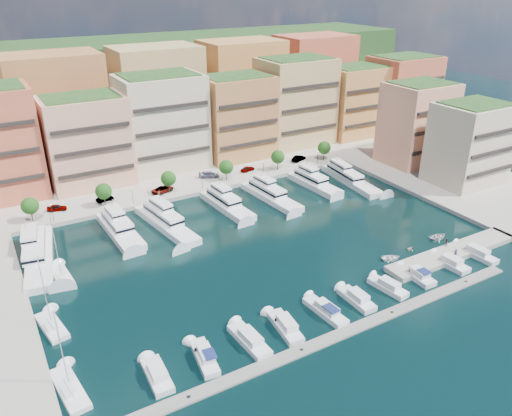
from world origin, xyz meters
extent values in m
plane|color=black|center=(0.00, 0.00, 0.00)|extent=(400.00, 400.00, 0.00)
cube|color=#9E998E|center=(0.00, 62.00, 0.00)|extent=(220.00, 64.00, 2.00)
cube|color=#9E998E|center=(62.00, -8.00, 0.00)|extent=(34.00, 76.00, 2.00)
cube|color=#1C3A17|center=(0.00, 110.00, 0.00)|extent=(240.00, 40.00, 58.00)
cube|color=gray|center=(-3.00, -30.00, 0.00)|extent=(72.00, 2.20, 0.35)
cube|color=#9E998E|center=(30.00, -22.00, 0.00)|extent=(32.00, 5.00, 2.00)
cube|color=#ECA884|center=(-23.00, 50.00, 12.00)|extent=(20.00, 15.00, 22.00)
cube|color=black|center=(-23.00, 42.25, 12.00)|extent=(18.40, 0.50, 0.90)
cube|color=#1B441D|center=(-23.00, 50.00, 23.40)|extent=(17.60, 13.20, 0.80)
cube|color=beige|center=(-2.00, 52.00, 13.50)|extent=(22.00, 16.00, 25.00)
cube|color=black|center=(-2.00, 43.75, 13.50)|extent=(20.24, 0.50, 0.90)
cube|color=#1B441D|center=(-2.00, 52.00, 26.40)|extent=(19.36, 14.08, 0.80)
cube|color=#C28B49|center=(20.00, 50.00, 12.50)|extent=(20.00, 15.00, 23.00)
cube|color=black|center=(20.00, 42.25, 12.50)|extent=(18.40, 0.50, 0.90)
cube|color=#1B441D|center=(20.00, 50.00, 24.40)|extent=(17.60, 13.20, 0.80)
cube|color=tan|center=(42.00, 52.00, 14.00)|extent=(22.00, 16.00, 26.00)
cube|color=black|center=(42.00, 43.75, 14.00)|extent=(20.24, 0.50, 0.90)
cube|color=#1B441D|center=(42.00, 52.00, 27.40)|extent=(19.36, 14.08, 0.80)
cube|color=#C58548|center=(64.00, 50.00, 12.00)|extent=(20.00, 15.00, 22.00)
cube|color=black|center=(64.00, 42.25, 12.00)|extent=(18.40, 0.50, 0.90)
cube|color=#1B441D|center=(64.00, 50.00, 23.40)|extent=(17.60, 13.20, 0.80)
cube|color=#C65542|center=(84.00, 48.00, 13.00)|extent=(22.00, 16.00, 24.00)
cube|color=black|center=(84.00, 39.75, 13.00)|extent=(20.24, 0.50, 0.90)
cube|color=#1B441D|center=(84.00, 48.00, 25.40)|extent=(19.36, 14.08, 0.80)
cube|color=#ECA884|center=(62.00, 20.00, 12.00)|extent=(18.00, 14.00, 22.00)
cube|color=black|center=(62.00, 12.75, 12.00)|extent=(16.56, 0.50, 0.90)
cube|color=#1B441D|center=(62.00, 20.00, 23.40)|extent=(15.84, 12.32, 0.80)
cube|color=beige|center=(62.00, 2.00, 11.00)|extent=(18.00, 14.00, 20.00)
cube|color=black|center=(62.00, -5.25, 11.00)|extent=(16.56, 0.50, 0.90)
cube|color=#1B441D|center=(62.00, 2.00, 21.40)|extent=(15.84, 12.32, 0.80)
cube|color=#C28B49|center=(-25.00, 74.00, 16.00)|extent=(26.00, 18.00, 30.00)
cube|color=tan|center=(5.00, 74.00, 16.00)|extent=(26.00, 18.00, 30.00)
cube|color=#C58548|center=(35.00, 74.00, 16.00)|extent=(26.00, 18.00, 30.00)
cube|color=#C65542|center=(65.00, 74.00, 16.00)|extent=(26.00, 18.00, 30.00)
cylinder|color=#473323|center=(-40.00, 33.50, 2.50)|extent=(0.24, 0.24, 3.00)
sphere|color=#1E4A15|center=(-40.00, 33.50, 4.75)|extent=(3.80, 3.80, 3.80)
cylinder|color=#473323|center=(-24.00, 33.50, 2.50)|extent=(0.24, 0.24, 3.00)
sphere|color=#1E4A15|center=(-24.00, 33.50, 4.75)|extent=(3.80, 3.80, 3.80)
cylinder|color=#473323|center=(-8.00, 33.50, 2.50)|extent=(0.24, 0.24, 3.00)
sphere|color=#1E4A15|center=(-8.00, 33.50, 4.75)|extent=(3.80, 3.80, 3.80)
cylinder|color=#473323|center=(8.00, 33.50, 2.50)|extent=(0.24, 0.24, 3.00)
sphere|color=#1E4A15|center=(8.00, 33.50, 4.75)|extent=(3.80, 3.80, 3.80)
cylinder|color=#473323|center=(24.00, 33.50, 2.50)|extent=(0.24, 0.24, 3.00)
sphere|color=#1E4A15|center=(24.00, 33.50, 4.75)|extent=(3.80, 3.80, 3.80)
cylinder|color=#473323|center=(40.00, 33.50, 2.50)|extent=(0.24, 0.24, 3.00)
sphere|color=#1E4A15|center=(40.00, 33.50, 4.75)|extent=(3.80, 3.80, 3.80)
cylinder|color=black|center=(-36.00, 31.20, 3.00)|extent=(0.10, 0.10, 4.00)
sphere|color=#FFF2CC|center=(-36.00, 31.20, 5.05)|extent=(0.30, 0.30, 0.30)
cylinder|color=black|center=(-18.00, 31.20, 3.00)|extent=(0.10, 0.10, 4.00)
sphere|color=#FFF2CC|center=(-18.00, 31.20, 5.05)|extent=(0.30, 0.30, 0.30)
cylinder|color=black|center=(0.00, 31.20, 3.00)|extent=(0.10, 0.10, 4.00)
sphere|color=#FFF2CC|center=(0.00, 31.20, 5.05)|extent=(0.30, 0.30, 0.30)
cylinder|color=black|center=(18.00, 31.20, 3.00)|extent=(0.10, 0.10, 4.00)
sphere|color=#FFF2CC|center=(18.00, 31.20, 5.05)|extent=(0.30, 0.30, 0.30)
cylinder|color=black|center=(36.00, 31.20, 3.00)|extent=(0.10, 0.10, 4.00)
sphere|color=#FFF2CC|center=(36.00, 31.20, 5.05)|extent=(0.30, 0.30, 0.30)
cube|color=white|center=(-41.23, 16.78, 0.35)|extent=(8.68, 24.88, 2.30)
cube|color=white|center=(-41.23, 19.23, 2.40)|extent=(6.05, 13.89, 1.80)
cube|color=black|center=(-41.23, 19.23, 2.40)|extent=(6.12, 13.96, 0.55)
cube|color=white|center=(-41.23, 21.18, 4.00)|extent=(4.02, 7.70, 1.40)
cylinder|color=#B2B2B7|center=(-41.23, 22.65, 5.60)|extent=(0.14, 0.14, 1.80)
cube|color=white|center=(-24.55, 19.47, 0.35)|extent=(5.54, 19.22, 2.30)
cube|color=white|center=(-24.55, 21.38, 2.40)|extent=(4.35, 10.62, 1.80)
cube|color=black|center=(-24.55, 21.38, 2.40)|extent=(4.41, 10.69, 0.55)
cube|color=white|center=(-24.55, 22.90, 4.00)|extent=(3.11, 5.82, 1.40)
cylinder|color=#B2B2B7|center=(-24.55, 24.05, 5.60)|extent=(0.14, 0.14, 1.80)
cube|color=black|center=(-24.55, 19.47, -0.10)|extent=(5.60, 19.28, 0.35)
cube|color=white|center=(-14.93, 17.69, 0.35)|extent=(7.44, 22.99, 2.30)
cube|color=white|center=(-14.93, 19.95, 2.40)|extent=(5.23, 12.81, 1.80)
cube|color=black|center=(-14.93, 19.95, 2.40)|extent=(5.29, 12.88, 0.55)
cube|color=white|center=(-14.93, 21.76, 4.00)|extent=(3.49, 7.08, 1.40)
cylinder|color=#B2B2B7|center=(-14.93, 23.12, 5.60)|extent=(0.14, 0.14, 1.80)
cube|color=white|center=(1.07, 19.65, 0.35)|extent=(5.79, 18.97, 2.30)
cube|color=white|center=(1.07, 21.52, 2.40)|extent=(4.39, 10.52, 1.80)
cube|color=black|center=(1.07, 21.52, 2.40)|extent=(4.46, 10.59, 0.55)
cube|color=white|center=(1.07, 23.01, 4.00)|extent=(3.08, 5.79, 1.40)
cylinder|color=#B2B2B7|center=(1.07, 24.14, 5.60)|extent=(0.14, 0.14, 1.80)
cube|color=white|center=(12.82, 18.78, 0.35)|extent=(6.14, 20.74, 2.30)
cube|color=white|center=(12.82, 20.82, 2.40)|extent=(4.57, 11.51, 1.80)
cube|color=black|center=(12.82, 20.82, 2.40)|extent=(4.64, 11.58, 0.55)
cube|color=white|center=(12.82, 22.46, 4.00)|extent=(3.17, 6.34, 1.40)
cylinder|color=#B2B2B7|center=(12.82, 23.68, 5.60)|extent=(0.14, 0.14, 1.80)
cube|color=black|center=(12.82, 18.78, -0.10)|extent=(6.20, 20.80, 0.35)
cube|color=white|center=(27.01, 20.15, 0.35)|extent=(5.54, 17.94, 2.30)
cube|color=white|center=(27.01, 21.92, 2.40)|extent=(4.25, 9.94, 1.80)
cube|color=black|center=(27.01, 21.92, 2.40)|extent=(4.31, 10.00, 0.55)
cube|color=white|center=(27.01, 23.34, 4.00)|extent=(3.00, 5.46, 1.40)
cylinder|color=#B2B2B7|center=(27.01, 24.40, 5.60)|extent=(0.14, 0.14, 1.80)
cube|color=white|center=(37.03, 17.53, 0.35)|extent=(6.59, 23.26, 2.30)
cube|color=white|center=(37.03, 19.82, 2.40)|extent=(4.77, 12.91, 1.80)
cube|color=black|center=(37.03, 19.82, 2.40)|extent=(4.84, 12.98, 0.55)
cube|color=white|center=(37.03, 21.66, 4.00)|extent=(3.25, 7.11, 1.40)
cylinder|color=#B2B2B7|center=(37.03, 23.04, 5.60)|extent=(0.14, 0.14, 1.80)
cube|color=white|center=(-32.30, -24.50, 0.25)|extent=(2.99, 7.45, 1.40)
cube|color=white|center=(-32.30, -24.87, 1.55)|extent=(2.24, 3.61, 1.10)
cube|color=black|center=(-32.30, -23.40, 1.30)|extent=(1.95, 0.18, 0.55)
cube|color=white|center=(-25.14, -24.50, 0.25)|extent=(3.40, 8.15, 1.40)
cube|color=white|center=(-25.14, -24.90, 1.55)|extent=(2.33, 4.01, 1.10)
cube|color=black|center=(-25.14, -23.31, 1.30)|extent=(1.70, 0.33, 0.55)
cube|color=navy|center=(-25.14, -25.92, 2.15)|extent=(1.96, 2.57, 0.12)
cube|color=white|center=(-17.74, -24.50, 0.25)|extent=(3.20, 8.93, 1.40)
cube|color=white|center=(-17.74, -24.94, 1.55)|extent=(2.34, 4.33, 1.10)
cube|color=black|center=(-17.74, -23.18, 1.30)|extent=(1.94, 0.21, 0.55)
cube|color=white|center=(-11.30, -24.50, 0.25)|extent=(3.49, 8.52, 1.40)
cube|color=white|center=(-11.30, -24.91, 1.55)|extent=(2.45, 4.17, 1.10)
cube|color=black|center=(-11.30, -23.26, 1.30)|extent=(1.87, 0.31, 0.55)
cube|color=white|center=(-3.45, -24.50, 0.25)|extent=(3.11, 8.98, 1.40)
cube|color=white|center=(-3.45, -24.94, 1.55)|extent=(2.23, 4.36, 1.10)
cube|color=black|center=(-3.45, -23.18, 1.30)|extent=(1.77, 0.23, 0.55)
cube|color=navy|center=(-3.45, -26.09, 2.15)|extent=(1.91, 2.77, 0.12)
cube|color=white|center=(3.17, -24.50, 0.25)|extent=(2.70, 7.52, 1.40)
cube|color=white|center=(3.17, -24.88, 1.55)|extent=(2.09, 3.61, 1.10)
cube|color=black|center=(3.17, -23.37, 1.30)|extent=(1.91, 0.11, 0.55)
cube|color=white|center=(10.31, -24.50, 0.25)|extent=(3.42, 7.74, 1.40)
cube|color=white|center=(10.31, -24.87, 1.55)|extent=(2.36, 3.82, 1.10)
cube|color=black|center=(10.31, -23.38, 1.30)|extent=(1.73, 0.34, 0.55)
cube|color=white|center=(17.59, -24.50, 0.25)|extent=(3.06, 7.17, 1.40)
cube|color=white|center=(17.59, -24.85, 1.55)|extent=(2.29, 3.48, 1.10)
cube|color=black|center=(17.59, -23.44, 1.30)|extent=(1.96, 0.20, 0.55)
cube|color=navy|center=(17.59, -25.77, 2.15)|extent=(2.01, 2.21, 0.12)
cube|color=white|center=(26.27, -24.50, 0.25)|extent=(3.13, 7.60, 1.40)
cube|color=white|center=(26.27, -24.87, 1.55)|extent=(2.33, 3.69, 1.10)
cube|color=black|center=(26.27, -23.38, 1.30)|extent=(2.00, 0.20, 0.55)
cube|color=white|center=(33.59, -24.50, 0.25)|extent=(2.96, 9.02, 1.40)
cube|color=white|center=(33.59, -24.94, 1.55)|extent=(2.14, 4.38, 1.10)
cube|color=black|center=(33.59, -23.17, 1.30)|extent=(1.73, 0.21, 0.55)
cube|color=white|center=(-38.77, 8.35, 0.20)|extent=(3.38, 8.56, 1.20)
cube|color=white|center=(-38.77, 7.51, 1.10)|extent=(1.79, 2.22, 0.60)
cylinder|color=#B2B2B7|center=(-38.77, 8.76, 6.80)|extent=(0.14, 0.14, 12.00)
cylinder|color=#B2B2B7|center=(-38.77, 7.09, 1.80)|extent=(0.41, 3.76, 0.10)
cube|color=white|center=(-42.94, -5.93, 0.20)|extent=(4.14, 8.72, 1.20)
cube|color=white|center=(-42.94, -6.77, 1.10)|extent=(2.00, 2.34, 0.60)
cylinder|color=#B2B2B7|center=(-42.94, -5.52, 6.80)|extent=(0.14, 0.14, 12.00)
cylinder|color=#B2B2B7|center=(-42.94, -7.19, 1.80)|extent=(0.72, 3.73, 0.10)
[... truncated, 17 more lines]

